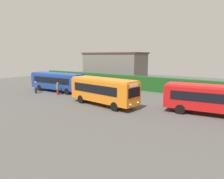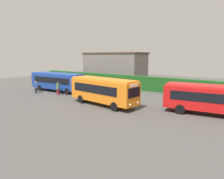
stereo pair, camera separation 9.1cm
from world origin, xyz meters
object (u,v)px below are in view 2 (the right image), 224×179
Objects in this scene: bus_blue at (58,81)px; person_far at (58,88)px; person_right at (68,84)px; bus_red at (213,98)px; bus_orange at (103,90)px; person_center at (70,84)px; person_left at (36,87)px.

bus_blue is 2.86m from person_far.
person_right is 4.85m from person_far.
bus_blue is 1.10× the size of bus_red.
bus_orange is 14.15m from person_center.
bus_orange is 0.98× the size of bus_red.
bus_red reaches higher than person_center.
person_far is at bearing -96.58° from person_right.
person_far is at bearing 179.88° from bus_orange.
person_far is (3.80, 1.19, -0.01)m from person_left.
bus_blue is at bearing 176.65° from person_center.
bus_orange is at bearing -134.38° from person_center.
person_left is at bearing -140.50° from person_right.
bus_orange is (11.73, -2.88, 0.07)m from bus_blue.
bus_orange is 13.16m from person_right.
bus_orange reaches higher than person_far.
person_left reaches higher than person_far.
bus_blue is 6.04× the size of person_right.
bus_red is (23.15, 0.13, -0.04)m from bus_blue.
person_right is (-11.98, 5.37, -0.95)m from bus_orange.
bus_orange is 4.97× the size of person_far.
person_left is 1.02× the size of person_far.
bus_red is 23.53m from person_right.
person_far is at bearing 178.05° from bus_red.
person_center is 0.90× the size of person_far.
bus_red is 24.28m from person_center.
bus_orange reaches higher than person_right.
person_right is (-0.24, 2.49, -0.88)m from bus_blue.
person_left is (-24.83, -3.07, -0.73)m from bus_red.
person_center is (-12.62, 6.34, -0.97)m from bus_orange.
person_left is 6.44m from person_center.
bus_blue is 12.08m from bus_orange.
bus_red is 21.13m from person_far.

